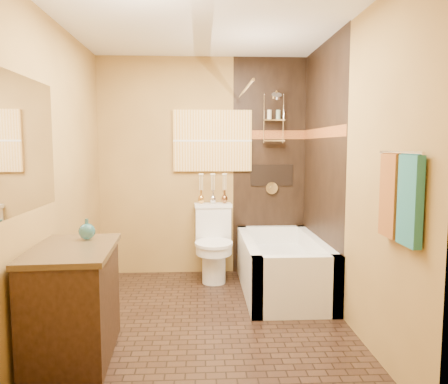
{
  "coord_description": "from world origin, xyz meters",
  "views": [
    {
      "loc": [
        -0.02,
        -3.57,
        1.49
      ],
      "look_at": [
        0.19,
        0.4,
        1.07
      ],
      "focal_mm": 35.0,
      "sensor_mm": 36.0,
      "label": 1
    }
  ],
  "objects": [
    {
      "name": "floor",
      "position": [
        0.0,
        0.0,
        0.0
      ],
      "size": [
        3.0,
        3.0,
        0.0
      ],
      "primitive_type": "plane",
      "color": "black",
      "rests_on": "ground"
    },
    {
      "name": "teal_bottle",
      "position": [
        -0.87,
        -0.33,
        0.87
      ],
      "size": [
        0.16,
        0.16,
        0.19
      ],
      "primitive_type": null,
      "rotation": [
        0.0,
        0.0,
        0.34
      ],
      "color": "#226368",
      "rests_on": "vanity"
    },
    {
      "name": "mosaic_band_back",
      "position": [
        0.78,
        1.48,
        1.62
      ],
      "size": [
        0.85,
        0.01,
        0.1
      ],
      "primitive_type": "cube",
      "color": "maroon",
      "rests_on": "alcove_tile_back"
    },
    {
      "name": "towel_teal",
      "position": [
        1.16,
        -1.18,
        1.18
      ],
      "size": [
        0.05,
        0.22,
        0.52
      ],
      "primitive_type": "cube",
      "color": "#216E6E",
      "rests_on": "towel_bar"
    },
    {
      "name": "alcove_niche",
      "position": [
        0.8,
        1.48,
        1.15
      ],
      "size": [
        0.5,
        0.01,
        0.25
      ],
      "primitive_type": "cube",
      "color": "black",
      "rests_on": "alcove_tile_back"
    },
    {
      "name": "wall_left",
      "position": [
        -1.2,
        0.0,
        1.25
      ],
      "size": [
        0.02,
        3.0,
        2.5
      ],
      "primitive_type": "cube",
      "color": "#AE8843",
      "rests_on": "floor"
    },
    {
      "name": "shower_fixtures",
      "position": [
        0.8,
        1.38,
        1.67
      ],
      "size": [
        0.24,
        0.33,
        1.16
      ],
      "color": "silver",
      "rests_on": "floor"
    },
    {
      "name": "wall_right",
      "position": [
        1.2,
        0.0,
        1.25
      ],
      "size": [
        0.02,
        3.0,
        2.5
      ],
      "primitive_type": "cube",
      "color": "#AE8843",
      "rests_on": "floor"
    },
    {
      "name": "vanity_mirror",
      "position": [
        -1.19,
        -0.56,
        1.5
      ],
      "size": [
        0.01,
        1.0,
        0.9
      ],
      "primitive_type": "cube",
      "color": "white",
      "rests_on": "wall_left"
    },
    {
      "name": "sunset_painting",
      "position": [
        0.11,
        1.48,
        1.55
      ],
      "size": [
        0.9,
        0.04,
        0.7
      ],
      "primitive_type": "cube",
      "color": "gold",
      "rests_on": "wall_back"
    },
    {
      "name": "alcove_tile_back",
      "position": [
        0.78,
        1.49,
        1.25
      ],
      "size": [
        0.85,
        0.01,
        2.5
      ],
      "primitive_type": "cube",
      "color": "black",
      "rests_on": "wall_back"
    },
    {
      "name": "bud_vases",
      "position": [
        0.11,
        1.39,
        1.02
      ],
      "size": [
        0.34,
        0.07,
        0.33
      ],
      "color": "gold",
      "rests_on": "toilet"
    },
    {
      "name": "bathtub",
      "position": [
        0.8,
        0.75,
        0.22
      ],
      "size": [
        0.8,
        1.5,
        0.55
      ],
      "color": "white",
      "rests_on": "floor"
    },
    {
      "name": "wall_front",
      "position": [
        0.0,
        -1.5,
        1.25
      ],
      "size": [
        2.4,
        0.02,
        2.5
      ],
      "primitive_type": "cube",
      "color": "#AE8843",
      "rests_on": "floor"
    },
    {
      "name": "toilet",
      "position": [
        0.11,
        1.2,
        0.42
      ],
      "size": [
        0.43,
        0.64,
        0.83
      ],
      "rotation": [
        0.0,
        0.0,
        0.06
      ],
      "color": "white",
      "rests_on": "floor"
    },
    {
      "name": "vanity",
      "position": [
        -0.92,
        -0.56,
        0.4
      ],
      "size": [
        0.6,
        0.93,
        0.79
      ],
      "rotation": [
        0.0,
        0.0,
        0.05
      ],
      "color": "black",
      "rests_on": "floor"
    },
    {
      "name": "alcove_tile_right",
      "position": [
        1.19,
        0.75,
        1.25
      ],
      "size": [
        0.01,
        1.5,
        2.5
      ],
      "primitive_type": "cube",
      "color": "black",
      "rests_on": "wall_right"
    },
    {
      "name": "towel_rust",
      "position": [
        1.16,
        -0.92,
        1.18
      ],
      "size": [
        0.05,
        0.22,
        0.52
      ],
      "primitive_type": "cube",
      "color": "brown",
      "rests_on": "towel_bar"
    },
    {
      "name": "towel_bar",
      "position": [
        1.15,
        -1.05,
        1.45
      ],
      "size": [
        0.02,
        0.55,
        0.02
      ],
      "primitive_type": "cylinder",
      "rotation": [
        1.57,
        0.0,
        0.0
      ],
      "color": "silver",
      "rests_on": "wall_right"
    },
    {
      "name": "ceiling",
      "position": [
        0.0,
        0.0,
        2.5
      ],
      "size": [
        3.0,
        3.0,
        0.0
      ],
      "primitive_type": "plane",
      "color": "silver",
      "rests_on": "wall_back"
    },
    {
      "name": "mosaic_band_right",
      "position": [
        1.18,
        0.75,
        1.62
      ],
      "size": [
        0.01,
        1.5,
        0.1
      ],
      "primitive_type": "cube",
      "color": "maroon",
      "rests_on": "alcove_tile_right"
    },
    {
      "name": "wall_back",
      "position": [
        0.0,
        1.5,
        1.25
      ],
      "size": [
        2.4,
        0.02,
        2.5
      ],
      "primitive_type": "cube",
      "color": "#AE8843",
      "rests_on": "floor"
    },
    {
      "name": "curtain_rod",
      "position": [
        0.4,
        0.75,
        2.02
      ],
      "size": [
        0.03,
        1.55,
        0.03
      ],
      "primitive_type": "cylinder",
      "rotation": [
        1.57,
        0.0,
        0.0
      ],
      "color": "silver",
      "rests_on": "wall_back"
    }
  ]
}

